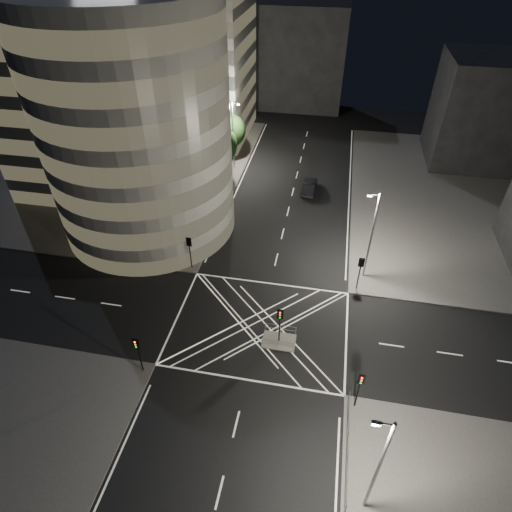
% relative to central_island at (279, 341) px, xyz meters
% --- Properties ---
extents(ground, '(120.00, 120.00, 0.00)m').
position_rel_central_island_xyz_m(ground, '(-2.00, 1.50, -0.07)').
color(ground, black).
rests_on(ground, ground).
extents(sidewalk_far_left, '(42.00, 42.00, 0.15)m').
position_rel_central_island_xyz_m(sidewalk_far_left, '(-31.00, 28.50, 0.00)').
color(sidewalk_far_left, '#494744').
rests_on(sidewalk_far_left, ground).
extents(central_island, '(3.00, 2.00, 0.15)m').
position_rel_central_island_xyz_m(central_island, '(0.00, 0.00, 0.00)').
color(central_island, slate).
rests_on(central_island, ground).
extents(office_tower_curved, '(30.00, 29.00, 27.20)m').
position_rel_central_island_xyz_m(office_tower_curved, '(-22.74, 20.24, 12.58)').
color(office_tower_curved, gray).
rests_on(office_tower_curved, sidewalk_far_left).
extents(office_block_rear, '(24.00, 16.00, 22.00)m').
position_rel_central_island_xyz_m(office_block_rear, '(-24.00, 43.50, 11.07)').
color(office_block_rear, gray).
rests_on(office_block_rear, sidewalk_far_left).
extents(building_right_far, '(14.00, 12.00, 15.00)m').
position_rel_central_island_xyz_m(building_right_far, '(24.00, 41.50, 7.58)').
color(building_right_far, black).
rests_on(building_right_far, sidewalk_far_right).
extents(building_far_end, '(18.00, 8.00, 18.00)m').
position_rel_central_island_xyz_m(building_far_end, '(-6.00, 59.50, 8.93)').
color(building_far_end, black).
rests_on(building_far_end, ground).
extents(tree_a, '(3.97, 3.97, 7.02)m').
position_rel_central_island_xyz_m(tree_a, '(-12.50, 10.50, 4.80)').
color(tree_a, black).
rests_on(tree_a, sidewalk_far_left).
extents(tree_b, '(4.73, 4.73, 7.42)m').
position_rel_central_island_xyz_m(tree_b, '(-12.50, 16.50, 4.77)').
color(tree_b, black).
rests_on(tree_b, sidewalk_far_left).
extents(tree_c, '(4.47, 4.47, 6.72)m').
position_rel_central_island_xyz_m(tree_c, '(-12.50, 22.50, 4.21)').
color(tree_c, black).
rests_on(tree_c, sidewalk_far_left).
extents(tree_d, '(4.48, 4.48, 7.60)m').
position_rel_central_island_xyz_m(tree_d, '(-12.50, 28.50, 5.09)').
color(tree_d, black).
rests_on(tree_d, sidewalk_far_left).
extents(tree_e, '(4.29, 4.29, 7.08)m').
position_rel_central_island_xyz_m(tree_e, '(-12.50, 34.50, 4.68)').
color(tree_e, black).
rests_on(tree_e, sidewalk_far_left).
extents(traffic_signal_fl, '(0.55, 0.22, 4.00)m').
position_rel_central_island_xyz_m(traffic_signal_fl, '(-10.80, 8.30, 2.84)').
color(traffic_signal_fl, black).
rests_on(traffic_signal_fl, sidewalk_far_left).
extents(traffic_signal_nl, '(0.55, 0.22, 4.00)m').
position_rel_central_island_xyz_m(traffic_signal_nl, '(-10.80, -5.30, 2.84)').
color(traffic_signal_nl, black).
rests_on(traffic_signal_nl, sidewalk_near_left).
extents(traffic_signal_fr, '(0.55, 0.22, 4.00)m').
position_rel_central_island_xyz_m(traffic_signal_fr, '(6.80, 8.30, 2.84)').
color(traffic_signal_fr, black).
rests_on(traffic_signal_fr, sidewalk_far_right).
extents(traffic_signal_nr, '(0.55, 0.22, 4.00)m').
position_rel_central_island_xyz_m(traffic_signal_nr, '(6.80, -5.30, 2.84)').
color(traffic_signal_nr, black).
rests_on(traffic_signal_nr, sidewalk_near_right).
extents(traffic_signal_island, '(0.55, 0.22, 4.00)m').
position_rel_central_island_xyz_m(traffic_signal_island, '(0.00, 0.00, 2.84)').
color(traffic_signal_island, black).
rests_on(traffic_signal_island, central_island).
extents(street_lamp_left_near, '(1.25, 0.25, 10.00)m').
position_rel_central_island_xyz_m(street_lamp_left_near, '(-11.44, 13.50, 5.47)').
color(street_lamp_left_near, slate).
rests_on(street_lamp_left_near, sidewalk_far_left).
extents(street_lamp_left_far, '(1.25, 0.25, 10.00)m').
position_rel_central_island_xyz_m(street_lamp_left_far, '(-11.44, 31.50, 5.47)').
color(street_lamp_left_far, slate).
rests_on(street_lamp_left_far, sidewalk_far_left).
extents(street_lamp_right_far, '(1.25, 0.25, 10.00)m').
position_rel_central_island_xyz_m(street_lamp_right_far, '(7.44, 10.50, 5.47)').
color(street_lamp_right_far, slate).
rests_on(street_lamp_right_far, sidewalk_far_right).
extents(street_lamp_right_near, '(1.25, 0.25, 10.00)m').
position_rel_central_island_xyz_m(street_lamp_right_near, '(7.44, -12.50, 5.47)').
color(street_lamp_right_near, slate).
rests_on(street_lamp_right_near, sidewalk_near_right).
extents(railing_near_right, '(0.06, 11.70, 1.10)m').
position_rel_central_island_xyz_m(railing_near_right, '(6.30, -10.65, 0.62)').
color(railing_near_right, slate).
rests_on(railing_near_right, sidewalk_near_right).
extents(railing_island_south, '(2.80, 0.06, 1.10)m').
position_rel_central_island_xyz_m(railing_island_south, '(0.00, -0.90, 0.62)').
color(railing_island_south, slate).
rests_on(railing_island_south, central_island).
extents(railing_island_north, '(2.80, 0.06, 1.10)m').
position_rel_central_island_xyz_m(railing_island_north, '(0.00, 0.90, 0.62)').
color(railing_island_north, slate).
rests_on(railing_island_north, central_island).
extents(sedan, '(1.94, 4.97, 1.61)m').
position_rel_central_island_xyz_m(sedan, '(0.20, 26.95, 0.73)').
color(sedan, black).
rests_on(sedan, ground).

